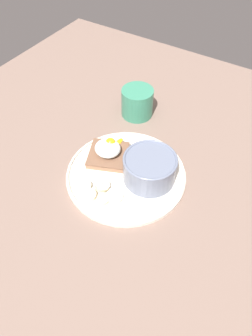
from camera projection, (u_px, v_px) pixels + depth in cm
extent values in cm
cube|color=#7A6256|center=(126.00, 179.00, 76.79)|extent=(120.00, 120.00, 2.00)
cylinder|color=silver|center=(126.00, 175.00, 75.66)|extent=(27.57, 27.57, 1.00)
torus|color=silver|center=(126.00, 173.00, 75.06)|extent=(27.37, 27.37, 0.60)
cylinder|color=slate|center=(150.00, 169.00, 72.22)|extent=(11.76, 11.76, 6.12)
torus|color=slate|center=(150.00, 159.00, 69.93)|extent=(11.96, 11.96, 0.60)
cylinder|color=#D0B48D|center=(150.00, 170.00, 72.41)|extent=(10.36, 10.36, 5.21)
ellipsoid|color=#D0B48D|center=(150.00, 162.00, 70.61)|extent=(9.84, 9.84, 1.20)
ellipsoid|color=#CBB691|center=(157.00, 152.00, 72.30)|extent=(1.25, 1.47, 0.54)
ellipsoid|color=tan|center=(146.00, 153.00, 71.80)|extent=(1.57, 2.08, 0.80)
ellipsoid|color=beige|center=(161.00, 170.00, 68.61)|extent=(1.39, 1.77, 0.67)
ellipsoid|color=#916340|center=(151.00, 160.00, 70.47)|extent=(2.30, 2.08, 0.83)
ellipsoid|color=beige|center=(148.00, 162.00, 70.26)|extent=(1.31, 1.75, 0.68)
ellipsoid|color=tan|center=(152.00, 163.00, 70.05)|extent=(1.36, 1.42, 0.52)
cube|color=brown|center=(108.00, 153.00, 77.63)|extent=(11.77, 11.77, 0.30)
cube|color=#9B6B4F|center=(108.00, 155.00, 78.13)|extent=(11.54, 11.54, 1.53)
ellipsoid|color=white|center=(108.00, 148.00, 76.35)|extent=(6.19, 5.81, 3.22)
sphere|color=yellow|center=(110.00, 143.00, 76.35)|extent=(2.45, 2.45, 2.45)
ellipsoid|color=yellow|center=(119.00, 142.00, 79.85)|extent=(1.33, 2.86, 0.36)
cylinder|color=#F2E7B9|center=(102.00, 186.00, 71.90)|extent=(4.34, 4.22, 1.96)
cylinder|color=#BDB490|center=(102.00, 184.00, 71.42)|extent=(0.76, 0.75, 0.24)
cylinder|color=beige|center=(102.00, 198.00, 69.79)|extent=(3.38, 3.29, 1.55)
cylinder|color=tan|center=(101.00, 197.00, 69.34)|extent=(0.60, 0.59, 0.18)
cylinder|color=#F0EBC4|center=(84.00, 186.00, 72.17)|extent=(3.62, 3.63, 1.10)
cylinder|color=#BBB799|center=(84.00, 185.00, 71.77)|extent=(0.65, 0.65, 0.12)
cylinder|color=#FBE5C5|center=(89.00, 195.00, 70.40)|extent=(4.16, 4.14, 1.32)
cylinder|color=#C4B39A|center=(89.00, 194.00, 69.94)|extent=(0.75, 0.74, 0.14)
cylinder|color=#EFE3C8|center=(115.00, 197.00, 70.27)|extent=(4.26, 4.19, 1.32)
cylinder|color=#BBB19C|center=(115.00, 195.00, 69.92)|extent=(0.76, 0.75, 0.19)
cylinder|color=#388566|center=(137.00, 102.00, 88.28)|extent=(8.57, 8.57, 7.79)
cylinder|color=#3D210D|center=(138.00, 93.00, 86.06)|extent=(7.28, 7.28, 0.40)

